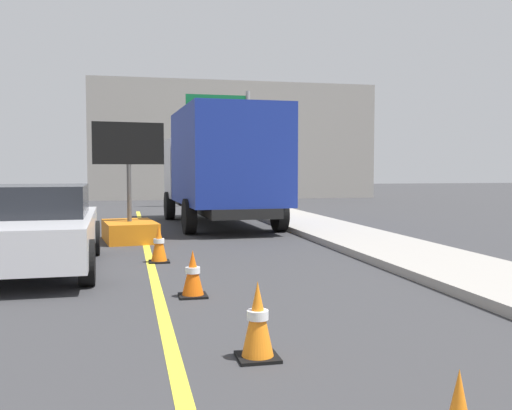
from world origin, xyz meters
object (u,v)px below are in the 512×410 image
object	(u,v)px
highway_guide_sign	(230,127)
traffic_cone_mid_lane	(258,321)
arrow_board_trailer	(129,220)
box_truck	(221,164)
traffic_cone_far_lane	(193,274)
traffic_cone_curbside	(159,244)
pickup_car	(34,228)

from	to	relation	value
highway_guide_sign	traffic_cone_mid_lane	xyz separation A→B (m)	(-3.27, -19.88, -3.09)
arrow_board_trailer	highway_guide_sign	distance (m)	12.42
highway_guide_sign	traffic_cone_mid_lane	distance (m)	20.39
arrow_board_trailer	highway_guide_sign	size ratio (longest dim) A/B	0.54
arrow_board_trailer	traffic_cone_mid_lane	bearing A→B (deg)	-83.01
traffic_cone_mid_lane	box_truck	bearing A→B (deg)	82.49
arrow_board_trailer	highway_guide_sign	world-z (taller)	highway_guide_sign
traffic_cone_mid_lane	traffic_cone_far_lane	size ratio (longest dim) A/B	1.12
box_truck	traffic_cone_mid_lane	xyz separation A→B (m)	(-1.53, -11.60, -1.44)
highway_guide_sign	traffic_cone_curbside	bearing A→B (deg)	-104.82
pickup_car	traffic_cone_far_lane	xyz separation A→B (m)	(2.30, -2.55, -0.40)
traffic_cone_far_lane	traffic_cone_curbside	xyz separation A→B (m)	(-0.28, 2.86, 0.03)
traffic_cone_curbside	highway_guide_sign	bearing A→B (deg)	75.18
highway_guide_sign	traffic_cone_mid_lane	bearing A→B (deg)	-99.33
pickup_car	traffic_cone_mid_lane	bearing A→B (deg)	-63.17
arrow_board_trailer	traffic_cone_curbside	xyz separation A→B (m)	(0.50, -3.20, -0.15)
box_truck	traffic_cone_curbside	bearing A→B (deg)	-108.70
traffic_cone_curbside	box_truck	bearing A→B (deg)	71.30
traffic_cone_mid_lane	traffic_cone_far_lane	distance (m)	2.57
pickup_car	traffic_cone_far_lane	distance (m)	3.45
traffic_cone_mid_lane	traffic_cone_curbside	distance (m)	5.45
traffic_cone_mid_lane	traffic_cone_curbside	world-z (taller)	traffic_cone_mid_lane
pickup_car	traffic_cone_mid_lane	world-z (taller)	pickup_car
traffic_cone_curbside	traffic_cone_mid_lane	bearing A→B (deg)	-84.08
box_truck	traffic_cone_mid_lane	world-z (taller)	box_truck
box_truck	pickup_car	distance (m)	7.76
pickup_car	highway_guide_sign	world-z (taller)	highway_guide_sign
arrow_board_trailer	traffic_cone_mid_lane	xyz separation A→B (m)	(1.06, -8.62, -0.15)
highway_guide_sign	arrow_board_trailer	bearing A→B (deg)	-110.99
traffic_cone_far_lane	box_truck	bearing A→B (deg)	78.68
box_truck	pickup_car	xyz separation A→B (m)	(-4.11, -6.49, -1.08)
highway_guide_sign	traffic_cone_far_lane	size ratio (longest dim) A/B	8.22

